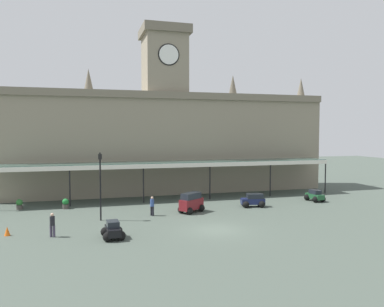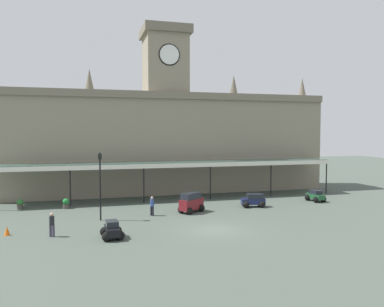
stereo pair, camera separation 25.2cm
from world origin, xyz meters
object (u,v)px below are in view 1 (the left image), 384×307
(car_green_sedan, at_px, (315,196))
(pedestrian_beside_cars, at_px, (152,205))
(car_navy_estate, at_px, (253,201))
(car_black_sedan, at_px, (113,231))
(pedestrian_near_entrance, at_px, (52,224))
(planter_near_kerb, at_px, (66,204))
(traffic_cone, at_px, (7,231))
(car_maroon_van, at_px, (191,203))
(planter_forecourt_centre, at_px, (19,204))
(victorian_lamppost, at_px, (100,179))

(car_green_sedan, bearing_deg, pedestrian_beside_cars, -172.98)
(car_navy_estate, height_order, car_black_sedan, car_navy_estate)
(pedestrian_near_entrance, relative_size, planter_near_kerb, 1.74)
(car_navy_estate, height_order, traffic_cone, car_navy_estate)
(traffic_cone, bearing_deg, car_maroon_van, 14.93)
(car_maroon_van, xyz_separation_m, planter_near_kerb, (-10.96, 4.77, -0.32))
(pedestrian_near_entrance, xyz_separation_m, planter_forecourt_centre, (-3.72, 10.67, -0.42))
(car_black_sedan, bearing_deg, pedestrian_near_entrance, 160.04)
(car_black_sedan, xyz_separation_m, pedestrian_beside_cars, (3.76, 6.11, 0.41))
(car_green_sedan, xyz_separation_m, pedestrian_beside_cars, (-17.51, -2.16, 0.41))
(car_navy_estate, distance_m, car_maroon_van, 6.47)
(car_green_sedan, distance_m, pedestrian_near_entrance, 26.16)
(pedestrian_beside_cars, relative_size, victorian_lamppost, 0.30)
(pedestrian_beside_cars, bearing_deg, planter_forecourt_centre, 152.35)
(planter_forecourt_centre, bearing_deg, car_navy_estate, -12.64)
(car_navy_estate, xyz_separation_m, planter_forecourt_centre, (-21.50, 4.82, -0.07))
(planter_forecourt_centre, relative_size, planter_near_kerb, 1.00)
(car_green_sedan, relative_size, pedestrian_near_entrance, 1.27)
(car_green_sedan, bearing_deg, car_maroon_van, -172.86)
(car_maroon_van, distance_m, pedestrian_near_entrance, 12.45)
(car_green_sedan, relative_size, traffic_cone, 3.37)
(pedestrian_near_entrance, bearing_deg, car_green_sedan, 15.13)
(planter_forecourt_centre, bearing_deg, traffic_cone, -86.06)
(planter_near_kerb, bearing_deg, traffic_cone, -111.96)
(car_green_sedan, bearing_deg, victorian_lamppost, -172.87)
(car_green_sedan, height_order, pedestrian_near_entrance, pedestrian_near_entrance)
(car_maroon_van, height_order, planter_near_kerb, car_maroon_van)
(pedestrian_near_entrance, xyz_separation_m, planter_near_kerb, (0.40, 9.86, -0.42))
(pedestrian_beside_cars, bearing_deg, planter_near_kerb, 144.72)
(car_black_sedan, xyz_separation_m, pedestrian_near_entrance, (-3.98, 1.44, 0.41))
(victorian_lamppost, bearing_deg, planter_near_kerb, 117.47)
(traffic_cone, xyz_separation_m, planter_forecourt_centre, (-0.65, 9.43, 0.17))
(car_navy_estate, relative_size, pedestrian_near_entrance, 1.43)
(car_maroon_van, bearing_deg, car_navy_estate, 6.75)
(car_navy_estate, relative_size, car_green_sedan, 1.13)
(car_navy_estate, distance_m, pedestrian_beside_cars, 10.12)
(car_green_sedan, xyz_separation_m, car_maroon_van, (-13.89, -1.74, 0.30))
(pedestrian_beside_cars, bearing_deg, car_black_sedan, -121.59)
(car_navy_estate, height_order, planter_near_kerb, car_navy_estate)
(victorian_lamppost, bearing_deg, pedestrian_near_entrance, -129.68)
(car_navy_estate, bearing_deg, car_black_sedan, -152.16)
(pedestrian_beside_cars, height_order, pedestrian_near_entrance, same)
(car_green_sedan, height_order, planter_forecourt_centre, car_green_sedan)
(car_maroon_van, distance_m, planter_forecourt_centre, 16.09)
(car_black_sedan, height_order, planter_forecourt_centre, car_black_sedan)
(car_green_sedan, bearing_deg, planter_forecourt_centre, 172.44)
(car_black_sedan, relative_size, car_maroon_van, 0.82)
(car_green_sedan, bearing_deg, planter_near_kerb, 173.05)
(car_maroon_van, height_order, victorian_lamppost, victorian_lamppost)
(traffic_cone, height_order, planter_near_kerb, planter_near_kerb)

